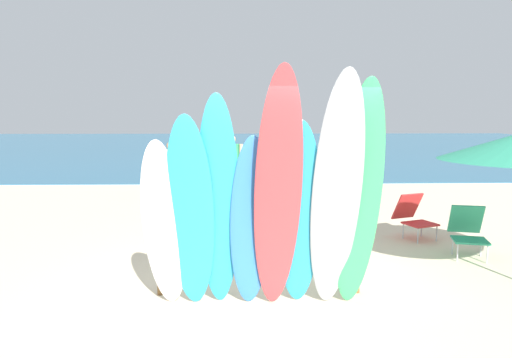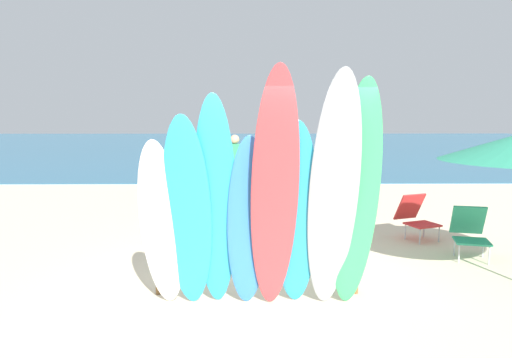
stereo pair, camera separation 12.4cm
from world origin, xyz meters
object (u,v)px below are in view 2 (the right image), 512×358
(surfboard_white_0, at_px, (162,226))
(beach_chair_red, at_px, (470,230))
(surfboard_rack, at_px, (257,252))
(surfboard_red_4, at_px, (275,196))
(surfboard_green_7, at_px, (356,198))
(surfboard_teal_5, at_px, (296,217))
(beachgoer_photographing, at_px, (175,165))
(surfboard_teal_2, at_px, (215,205))
(beachgoer_near_rack, at_px, (235,163))
(beach_chair_blue, at_px, (416,215))
(surfboard_grey_6, at_px, (334,197))
(surfboard_blue_3, at_px, (248,224))
(surfboard_teal_1, at_px, (187,215))

(surfboard_white_0, height_order, beach_chair_red, surfboard_white_0)
(surfboard_rack, xyz_separation_m, surfboard_red_4, (0.18, -0.68, 0.82))
(surfboard_white_0, height_order, surfboard_green_7, surfboard_green_7)
(surfboard_teal_5, xyz_separation_m, beachgoer_photographing, (-2.58, 7.78, -0.23))
(surfboard_teal_2, bearing_deg, surfboard_white_0, 176.23)
(surfboard_rack, bearing_deg, beach_chair_red, 24.48)
(beachgoer_near_rack, bearing_deg, beachgoer_photographing, -2.79)
(surfboard_teal_2, height_order, surfboard_green_7, surfboard_green_7)
(surfboard_white_0, distance_m, surfboard_teal_2, 0.65)
(surfboard_rack, bearing_deg, beach_chair_blue, 42.41)
(surfboard_grey_6, bearing_deg, surfboard_rack, 138.33)
(surfboard_grey_6, distance_m, beachgoer_photographing, 8.47)
(surfboard_white_0, xyz_separation_m, beach_chair_red, (4.44, 2.03, -0.57))
(surfboard_red_4, bearing_deg, surfboard_white_0, 167.76)
(surfboard_blue_3, relative_size, beach_chair_blue, 2.42)
(surfboard_white_0, distance_m, beachgoer_near_rack, 7.00)
(surfboard_green_7, bearing_deg, surfboard_red_4, -177.29)
(surfboard_teal_2, relative_size, surfboard_teal_5, 1.12)
(surfboard_rack, distance_m, beach_chair_red, 3.69)
(surfboard_red_4, relative_size, beach_chair_red, 3.43)
(surfboard_rack, bearing_deg, beachgoer_photographing, 106.60)
(beachgoer_photographing, bearing_deg, beach_chair_blue, 169.77)
(surfboard_teal_1, height_order, surfboard_green_7, surfboard_green_7)
(surfboard_teal_2, bearing_deg, beachgoer_near_rack, 89.29)
(beach_chair_red, bearing_deg, surfboard_teal_1, -139.66)
(surfboard_teal_2, distance_m, surfboard_red_4, 0.68)
(surfboard_teal_2, distance_m, surfboard_green_7, 1.56)
(surfboard_red_4, bearing_deg, surfboard_rack, 100.71)
(surfboard_green_7, xyz_separation_m, beachgoer_near_rack, (-1.57, 7.03, -0.33))
(surfboard_teal_5, distance_m, beach_chair_blue, 4.08)
(surfboard_teal_2, bearing_deg, surfboard_teal_1, -175.89)
(surfboard_red_4, relative_size, beachgoer_photographing, 1.90)
(surfboard_grey_6, bearing_deg, surfboard_blue_3, 167.44)
(beach_chair_red, bearing_deg, beachgoer_photographing, 147.58)
(surfboard_red_4, distance_m, surfboard_teal_5, 0.40)
(beachgoer_photographing, xyz_separation_m, beach_chair_blue, (5.05, -4.61, -0.43))
(surfboard_white_0, relative_size, surfboard_blue_3, 0.99)
(surfboard_red_4, height_order, beach_chair_blue, surfboard_red_4)
(surfboard_green_7, xyz_separation_m, beachgoer_photographing, (-3.24, 7.81, -0.45))
(surfboard_white_0, bearing_deg, beachgoer_near_rack, 90.37)
(surfboard_grey_6, xyz_separation_m, beachgoer_near_rack, (-1.30, 7.14, -0.36))
(surfboard_green_7, bearing_deg, surfboard_teal_1, 174.71)
(surfboard_blue_3, height_order, beach_chair_blue, surfboard_blue_3)
(surfboard_teal_5, relative_size, beachgoer_photographing, 1.51)
(surfboard_blue_3, relative_size, surfboard_teal_5, 0.91)
(surfboard_rack, relative_size, surfboard_green_7, 0.97)
(surfboard_red_4, distance_m, beachgoer_photographing, 8.29)
(surfboard_teal_1, height_order, beach_chair_blue, surfboard_teal_1)
(surfboard_white_0, height_order, beachgoer_near_rack, surfboard_white_0)
(surfboard_blue_3, relative_size, beachgoer_photographing, 1.38)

